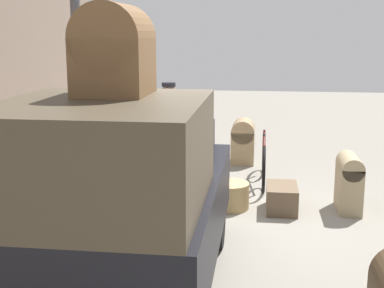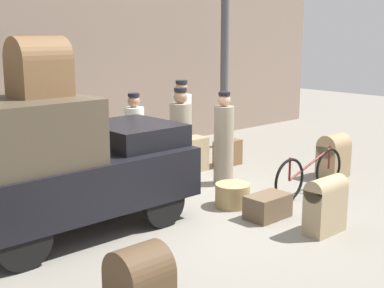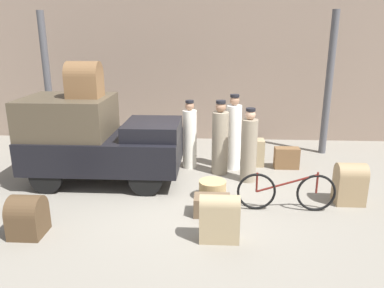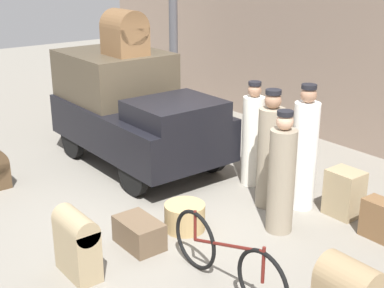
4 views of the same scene
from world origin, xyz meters
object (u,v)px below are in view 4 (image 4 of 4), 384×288
bicycle (226,259)px  suitcase_tan_flat (344,193)px  porter_with_bicycle (281,177)px  trunk_umber_medium (77,242)px  trunk_on_truck_roof (125,33)px  porter_lifting_near_truck (304,152)px  suitcase_black_upright (139,233)px  conductor_in_dark_uniform (270,154)px  truck (132,108)px  porter_standing_middle (253,138)px  wicker_basket (185,217)px

bicycle → suitcase_tan_flat: size_ratio=2.74×
porter_with_bicycle → trunk_umber_medium: bearing=-104.7°
trunk_on_truck_roof → suitcase_tan_flat: bearing=17.8°
porter_lifting_near_truck → trunk_umber_medium: bearing=-96.4°
porter_with_bicycle → porter_lifting_near_truck: bearing=111.0°
porter_lifting_near_truck → porter_with_bicycle: (0.29, -0.75, -0.08)m
bicycle → trunk_on_truck_roof: bearing=162.6°
bicycle → suitcase_black_upright: 1.35m
conductor_in_dark_uniform → suitcase_tan_flat: 1.12m
truck → porter_standing_middle: truck is taller
porter_standing_middle → porter_with_bicycle: porter_standing_middle is taller
porter_lifting_near_truck → suitcase_tan_flat: bearing=25.3°
truck → conductor_in_dark_uniform: truck is taller
wicker_basket → suitcase_tan_flat: suitcase_tan_flat is taller
porter_with_bicycle → trunk_on_truck_roof: bearing=-177.4°
wicker_basket → porter_with_bicycle: (0.76, 0.94, 0.56)m
truck → porter_with_bicycle: 3.24m
porter_with_bicycle → trunk_on_truck_roof: 3.67m
porter_lifting_near_truck → trunk_on_truck_roof: trunk_on_truck_roof is taller
bicycle → porter_lifting_near_truck: size_ratio=1.00×
porter_standing_middle → suitcase_tan_flat: bearing=8.7°
truck → porter_with_bicycle: (3.23, 0.16, -0.22)m
bicycle → trunk_umber_medium: size_ratio=2.32×
porter_lifting_near_truck → trunk_on_truck_roof: bearing=-163.6°
bicycle → porter_standing_middle: size_ratio=1.09×
truck → trunk_on_truck_roof: trunk_on_truck_roof is taller
wicker_basket → porter_lifting_near_truck: 1.87m
suitcase_tan_flat → trunk_on_truck_roof: (-3.61, -1.16, 1.84)m
suitcase_tan_flat → trunk_on_truck_roof: trunk_on_truck_roof is taller
wicker_basket → trunk_umber_medium: size_ratio=0.70×
trunk_umber_medium → trunk_on_truck_roof: (-2.72, 2.33, 1.76)m
suitcase_tan_flat → trunk_on_truck_roof: size_ratio=0.88×
trunk_on_truck_roof → bicycle: bearing=-17.4°
conductor_in_dark_uniform → porter_with_bicycle: bearing=-34.9°
porter_lifting_near_truck → suitcase_black_upright: porter_lifting_near_truck is taller
porter_lifting_near_truck → bicycle: bearing=-68.6°
conductor_in_dark_uniform → suitcase_black_upright: (-0.16, -2.05, -0.60)m
suitcase_black_upright → trunk_umber_medium: 0.90m
conductor_in_dark_uniform → trunk_on_truck_roof: size_ratio=2.30×
porter_with_bicycle → trunk_on_truck_roof: (-3.38, -0.16, 1.43)m
trunk_umber_medium → trunk_on_truck_roof: size_ratio=1.04×
suitcase_black_upright → trunk_on_truck_roof: trunk_on_truck_roof is taller
porter_with_bicycle → trunk_umber_medium: (-0.65, -2.49, -0.33)m
bicycle → trunk_umber_medium: 1.63m
suitcase_black_upright → suitcase_tan_flat: 2.82m
trunk_on_truck_roof → trunk_umber_medium: bearing=-40.6°
suitcase_tan_flat → trunk_on_truck_roof: 4.22m
wicker_basket → trunk_on_truck_roof: (-2.62, 0.78, 1.99)m
porter_standing_middle → porter_lifting_near_truck: 1.02m
porter_standing_middle → trunk_umber_medium: (0.65, -3.26, -0.34)m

